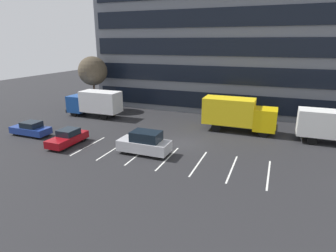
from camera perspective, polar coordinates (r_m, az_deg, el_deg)
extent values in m
plane|color=#262628|center=(28.42, 2.97, -3.56)|extent=(120.00, 120.00, 0.00)
cube|color=slate|center=(44.10, 11.11, 17.70)|extent=(36.63, 11.33, 21.60)
cube|color=black|center=(39.29, 8.80, 5.01)|extent=(35.16, 0.16, 2.30)
cube|color=black|center=(38.73, 9.04, 10.22)|extent=(35.16, 0.16, 2.30)
cube|color=black|center=(38.49, 9.29, 15.55)|extent=(35.16, 0.16, 2.30)
cube|color=black|center=(38.60, 9.56, 20.90)|extent=(35.16, 0.16, 2.30)
cube|color=silver|center=(28.83, -15.81, -3.89)|extent=(0.14, 5.40, 0.01)
cube|color=silver|center=(27.29, -11.09, -4.74)|extent=(0.14, 5.40, 0.01)
cube|color=silver|center=(25.96, -5.83, -5.64)|extent=(0.14, 5.40, 0.01)
cube|color=silver|center=(24.88, -0.05, -6.58)|extent=(0.14, 5.40, 0.01)
cube|color=silver|center=(24.07, 6.21, -7.51)|extent=(0.14, 5.40, 0.01)
cube|color=silver|center=(23.58, 12.84, -8.40)|extent=(0.14, 5.40, 0.01)
cube|color=silver|center=(23.41, 19.70, -9.20)|extent=(0.14, 5.40, 0.01)
cube|color=white|center=(31.99, 29.17, 0.49)|extent=(4.99, 2.40, 2.59)
cylinder|color=black|center=(33.23, 26.90, -1.50)|extent=(0.96, 0.29, 0.96)
cylinder|color=black|center=(31.35, 27.17, -2.56)|extent=(0.96, 0.29, 0.96)
cube|color=#194799|center=(40.99, -17.74, 4.37)|extent=(2.22, 2.43, 2.22)
cube|color=black|center=(41.59, -18.97, 5.06)|extent=(0.06, 2.04, 0.98)
cube|color=white|center=(38.64, -13.47, 4.84)|extent=(5.26, 2.53, 2.73)
cube|color=black|center=(41.92, -18.86, 3.18)|extent=(0.20, 2.43, 0.40)
cylinder|color=black|center=(40.45, -18.52, 2.52)|extent=(1.01, 0.30, 1.01)
cylinder|color=black|center=(42.01, -16.72, 3.19)|extent=(1.01, 0.30, 1.01)
cylinder|color=black|center=(37.60, -12.88, 1.94)|extent=(1.01, 0.30, 1.01)
cylinder|color=black|center=(39.27, -11.19, 2.67)|extent=(1.01, 0.30, 1.01)
cube|color=yellow|center=(32.42, 19.11, 1.30)|extent=(2.38, 2.59, 2.38)
cube|color=black|center=(32.29, 21.25, 1.89)|extent=(0.06, 2.18, 1.05)
cube|color=yellow|center=(32.64, 12.21, 3.03)|extent=(5.61, 2.70, 2.92)
cube|color=black|center=(32.68, 21.10, -0.66)|extent=(0.22, 2.59, 0.43)
cylinder|color=black|center=(33.81, 19.02, -0.17)|extent=(1.08, 0.32, 1.08)
cylinder|color=black|center=(31.67, 18.79, -1.27)|extent=(1.08, 0.32, 1.08)
cylinder|color=black|center=(34.34, 10.50, 0.74)|extent=(1.08, 0.32, 1.08)
cylinder|color=black|center=(32.24, 9.71, -0.28)|extent=(1.08, 0.32, 1.08)
cube|color=silver|center=(25.73, -4.87, -3.97)|extent=(4.74, 2.01, 0.98)
cube|color=black|center=(25.31, -4.44, -2.08)|extent=(2.61, 1.77, 0.88)
cylinder|color=black|center=(25.84, -8.75, -5.03)|extent=(0.70, 0.23, 0.70)
cylinder|color=black|center=(27.27, -6.90, -3.77)|extent=(0.70, 0.23, 0.70)
cylinder|color=black|center=(24.54, -2.57, -6.06)|extent=(0.70, 0.23, 0.70)
cylinder|color=black|center=(26.04, -0.98, -4.66)|extent=(0.70, 0.23, 0.70)
cube|color=navy|center=(34.11, -26.07, -0.74)|extent=(4.37, 1.83, 0.71)
cube|color=black|center=(33.78, -25.96, 0.28)|extent=(1.83, 1.61, 0.61)
cylinder|color=black|center=(34.73, -28.52, -1.30)|extent=(0.61, 0.22, 0.61)
cylinder|color=black|center=(35.70, -26.62, -0.58)|extent=(0.61, 0.22, 0.61)
cylinder|color=black|center=(32.68, -25.34, -1.90)|extent=(0.61, 0.22, 0.61)
cylinder|color=black|center=(33.72, -23.42, -1.12)|extent=(0.61, 0.22, 0.61)
cube|color=maroon|center=(29.55, -19.69, -2.52)|extent=(1.83, 4.38, 0.71)
cube|color=black|center=(29.50, -19.54, -1.17)|extent=(1.61, 1.84, 0.61)
cylinder|color=black|center=(28.16, -20.25, -4.16)|extent=(0.22, 0.61, 0.61)
cylinder|color=black|center=(29.21, -22.60, -3.67)|extent=(0.22, 0.61, 0.61)
cylinder|color=black|center=(30.15, -16.77, -2.45)|extent=(0.22, 0.61, 0.61)
cylinder|color=black|center=(31.13, -19.08, -2.06)|extent=(0.22, 0.61, 0.61)
cylinder|color=#473323|center=(43.55, -14.64, 5.90)|extent=(0.28, 0.28, 4.10)
sphere|color=#4C4233|center=(43.04, -15.01, 10.73)|extent=(4.18, 4.18, 4.18)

